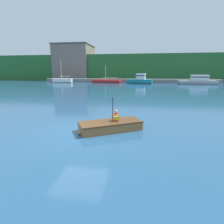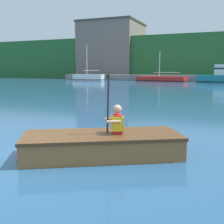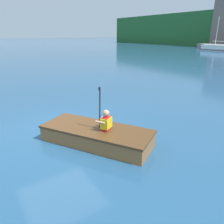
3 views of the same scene
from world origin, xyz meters
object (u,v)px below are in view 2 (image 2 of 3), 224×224
Objects in this scene: moored_boat_dock_west_end at (162,79)px; moored_boat_dock_center_near at (88,78)px; moored_boat_dock_center_far at (222,77)px; rowboat_foreground at (100,144)px; person_paddler at (117,121)px.

moored_boat_dock_west_end is 11.11m from moored_boat_dock_center_near.
moored_boat_dock_center_near is 19.18m from moored_boat_dock_center_far.
moored_boat_dock_center_near reaches higher than moored_boat_dock_center_far.
rowboat_foreground is at bearing -62.71° from moored_boat_dock_center_near.
moored_boat_dock_west_end is at bearing 100.47° from rowboat_foreground.
rowboat_foreground is (6.63, -35.88, -0.08)m from moored_boat_dock_west_end.
moored_boat_dock_west_end is 6.72× the size of person_paddler.
rowboat_foreground is (17.60, -34.12, -0.23)m from moored_boat_dock_center_near.
moored_boat_dock_center_far is 5.34× the size of person_paddler.
moored_boat_dock_center_near is 1.74× the size of rowboat_foreground.
moored_boat_dock_center_near is at bearing 177.45° from moored_boat_dock_center_far.
person_paddler is (6.92, -35.71, 0.36)m from moored_boat_dock_west_end.
rowboat_foreground is 2.81× the size of person_paddler.
person_paddler is (-1.26, -33.11, -0.12)m from moored_boat_dock_center_far.
moored_boat_dock_center_far is 1.90× the size of rowboat_foreground.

